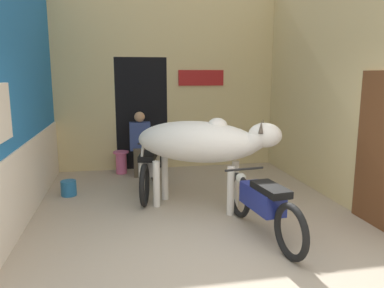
# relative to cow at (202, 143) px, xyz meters

# --- Properties ---
(ground_plane) EXTENTS (30.00, 30.00, 0.00)m
(ground_plane) POSITION_rel_cow_xyz_m (-0.17, -2.02, -1.03)
(ground_plane) COLOR tan
(wall_left_shopfront) EXTENTS (0.25, 4.66, 3.89)m
(wall_left_shopfront) POSITION_rel_cow_xyz_m (-2.63, 0.29, 0.85)
(wall_left_shopfront) COLOR #236BAD
(wall_left_shopfront) RESTS_ON ground_plane
(wall_back_with_doorway) EXTENTS (4.74, 0.93, 3.89)m
(wall_back_with_doorway) POSITION_rel_cow_xyz_m (-0.38, 2.89, 0.65)
(wall_back_with_doorway) COLOR #D1BC84
(wall_back_with_doorway) RESTS_ON ground_plane
(wall_right_with_door) EXTENTS (0.22, 4.66, 3.89)m
(wall_right_with_door) POSITION_rel_cow_xyz_m (2.28, 0.26, 0.89)
(wall_right_with_door) COLOR #D1BC84
(wall_right_with_door) RESTS_ON ground_plane
(cow) EXTENTS (2.19, 1.48, 1.42)m
(cow) POSITION_rel_cow_xyz_m (0.00, 0.00, 0.00)
(cow) COLOR silver
(cow) RESTS_ON ground_plane
(motorcycle_near) EXTENTS (0.58, 2.00, 0.77)m
(motorcycle_near) POSITION_rel_cow_xyz_m (0.53, -1.17, -0.59)
(motorcycle_near) COLOR black
(motorcycle_near) RESTS_ON ground_plane
(motorcycle_far) EXTENTS (0.65, 2.00, 0.79)m
(motorcycle_far) POSITION_rel_cow_xyz_m (-0.73, 0.88, -0.58)
(motorcycle_far) COLOR black
(motorcycle_far) RESTS_ON ground_plane
(shopkeeper_seated) EXTENTS (0.41, 0.34, 1.31)m
(shopkeeper_seated) POSITION_rel_cow_xyz_m (-0.82, 2.07, -0.34)
(shopkeeper_seated) COLOR brown
(shopkeeper_seated) RESTS_ON ground_plane
(plastic_stool) EXTENTS (0.32, 0.32, 0.47)m
(plastic_stool) POSITION_rel_cow_xyz_m (-1.21, 2.30, -0.78)
(plastic_stool) COLOR #DB6093
(plastic_stool) RESTS_ON ground_plane
(bucket) EXTENTS (0.26, 0.26, 0.26)m
(bucket) POSITION_rel_cow_xyz_m (-2.11, 0.99, -0.90)
(bucket) COLOR #23669E
(bucket) RESTS_ON ground_plane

